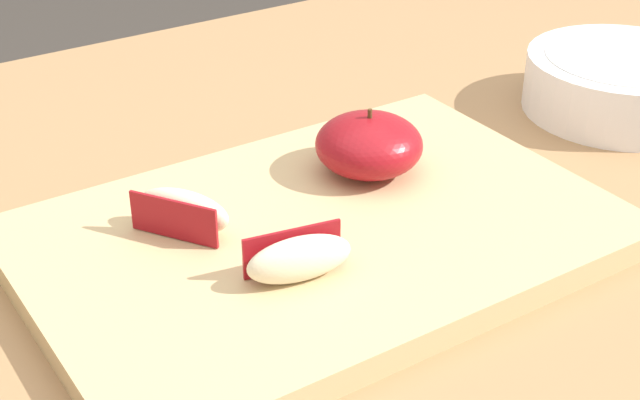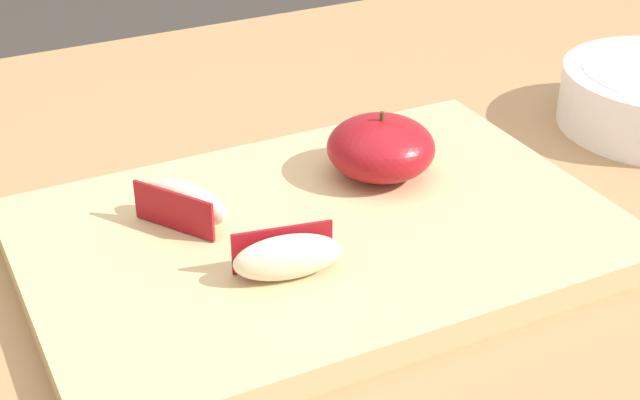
% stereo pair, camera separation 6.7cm
% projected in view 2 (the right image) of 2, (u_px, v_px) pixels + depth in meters
% --- Properties ---
extents(dining_table, '(1.48, 0.83, 0.78)m').
position_uv_depth(dining_table, '(322.00, 290.00, 0.83)').
color(dining_table, '#9E754C').
rests_on(dining_table, ground_plane).
extents(cutting_board, '(0.42, 0.29, 0.02)m').
position_uv_depth(cutting_board, '(320.00, 236.00, 0.69)').
color(cutting_board, tan).
rests_on(cutting_board, dining_table).
extents(apple_half_skin_up, '(0.09, 0.09, 0.05)m').
position_uv_depth(apple_half_skin_up, '(381.00, 147.00, 0.74)').
color(apple_half_skin_up, maroon).
rests_on(apple_half_skin_up, cutting_board).
extents(apple_wedge_near_knife, '(0.08, 0.04, 0.03)m').
position_uv_depth(apple_wedge_near_knife, '(287.00, 256.00, 0.62)').
color(apple_wedge_near_knife, beige).
rests_on(apple_wedge_near_knife, cutting_board).
extents(apple_wedge_back, '(0.06, 0.07, 0.03)m').
position_uv_depth(apple_wedge_back, '(184.00, 203.00, 0.68)').
color(apple_wedge_back, beige).
rests_on(apple_wedge_back, cutting_board).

